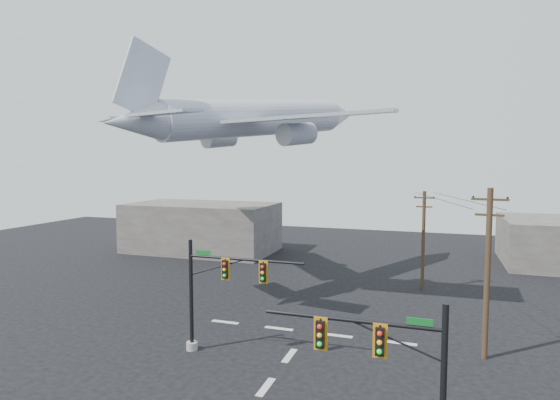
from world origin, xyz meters
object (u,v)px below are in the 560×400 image
(utility_pole_a, at_px, (487,270))
(utility_pole_b, at_px, (423,238))
(airliner, at_px, (257,119))
(signal_mast_near, at_px, (401,383))
(signal_mast_far, at_px, (214,293))

(utility_pole_a, height_order, utility_pole_b, utility_pole_a)
(airliner, bearing_deg, utility_pole_b, -48.80)
(utility_pole_a, bearing_deg, airliner, 158.30)
(signal_mast_near, bearing_deg, utility_pole_b, 89.87)
(utility_pole_b, bearing_deg, airliner, -158.55)
(signal_mast_far, distance_m, utility_pole_b, 21.47)
(signal_mast_far, xyz_separation_m, airliner, (-2.81, 14.24, 11.34))
(utility_pole_a, relative_size, airliner, 0.36)
(utility_pole_a, bearing_deg, utility_pole_b, 112.78)
(utility_pole_a, bearing_deg, signal_mast_near, -100.42)
(signal_mast_near, relative_size, utility_pole_a, 0.69)
(utility_pole_b, height_order, airliner, airliner)
(signal_mast_far, bearing_deg, utility_pole_b, 58.59)
(signal_mast_far, height_order, utility_pole_a, utility_pole_a)
(signal_mast_near, distance_m, airliner, 28.42)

